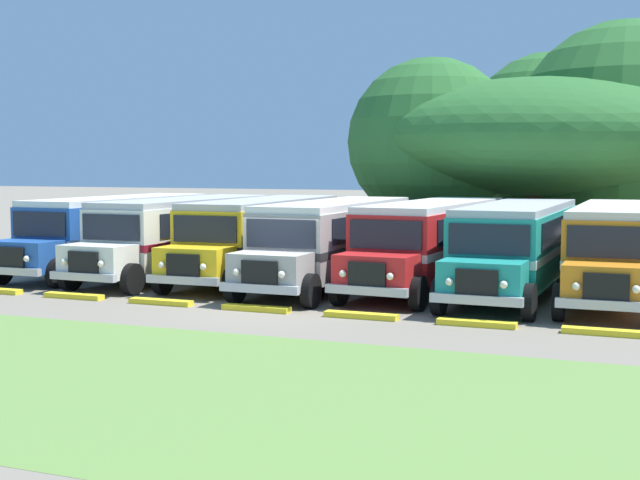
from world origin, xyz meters
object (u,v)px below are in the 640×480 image
(parked_bus_slot_4, at_px, (432,239))
(broad_shade_tree, at_px, (552,136))
(parked_bus_slot_0, at_px, (116,229))
(parked_bus_slot_3, at_px, (334,238))
(parked_bus_slot_2, at_px, (261,234))
(parked_bus_slot_1, at_px, (183,232))
(parked_bus_slot_5, at_px, (517,244))
(parked_bus_slot_6, at_px, (618,246))

(parked_bus_slot_4, xyz_separation_m, broad_shade_tree, (2.40, 11.89, 3.78))
(broad_shade_tree, bearing_deg, parked_bus_slot_0, -141.09)
(parked_bus_slot_0, height_order, parked_bus_slot_3, same)
(parked_bus_slot_2, bearing_deg, parked_bus_slot_1, -83.03)
(parked_bus_slot_3, relative_size, parked_bus_slot_4, 0.99)
(parked_bus_slot_1, distance_m, parked_bus_slot_4, 9.28)
(parked_bus_slot_4, bearing_deg, parked_bus_slot_5, 83.71)
(parked_bus_slot_1, bearing_deg, parked_bus_slot_2, 99.90)
(parked_bus_slot_1, height_order, parked_bus_slot_5, same)
(parked_bus_slot_1, relative_size, parked_bus_slot_5, 1.00)
(parked_bus_slot_3, bearing_deg, parked_bus_slot_5, 92.55)
(parked_bus_slot_0, bearing_deg, parked_bus_slot_4, 91.14)
(parked_bus_slot_1, xyz_separation_m, parked_bus_slot_4, (9.27, 0.42, 0.00))
(parked_bus_slot_1, distance_m, parked_bus_slot_6, 15.18)
(parked_bus_slot_1, height_order, parked_bus_slot_2, same)
(parked_bus_slot_1, xyz_separation_m, parked_bus_slot_2, (2.98, 0.44, 0.00))
(broad_shade_tree, bearing_deg, parked_bus_slot_5, -87.76)
(parked_bus_slot_5, height_order, parked_bus_slot_6, same)
(parked_bus_slot_4, bearing_deg, parked_bus_slot_6, 92.06)
(broad_shade_tree, bearing_deg, parked_bus_slot_2, -126.23)
(parked_bus_slot_6, bearing_deg, parked_bus_slot_5, -83.40)
(parked_bus_slot_4, bearing_deg, parked_bus_slot_1, -83.95)
(parked_bus_slot_0, height_order, parked_bus_slot_2, same)
(parked_bus_slot_3, distance_m, parked_bus_slot_6, 9.13)
(parked_bus_slot_4, bearing_deg, parked_bus_slot_2, -86.75)
(parked_bus_slot_6, xyz_separation_m, broad_shade_tree, (-3.50, 12.03, 3.78))
(parked_bus_slot_2, distance_m, parked_bus_slot_3, 3.17)
(parked_bus_slot_5, xyz_separation_m, broad_shade_tree, (-0.48, 12.38, 3.78))
(parked_bus_slot_3, height_order, parked_bus_slot_5, same)
(parked_bus_slot_3, xyz_separation_m, broad_shade_tree, (5.61, 12.61, 3.78))
(parked_bus_slot_1, relative_size, parked_bus_slot_3, 1.00)
(parked_bus_slot_2, height_order, broad_shade_tree, broad_shade_tree)
(parked_bus_slot_2, height_order, parked_bus_slot_5, same)
(parked_bus_slot_2, xyz_separation_m, parked_bus_slot_4, (6.29, -0.02, 0.00))
(broad_shade_tree, bearing_deg, parked_bus_slot_4, -101.42)
(parked_bus_slot_3, xyz_separation_m, parked_bus_slot_6, (9.11, 0.58, 0.00))
(parked_bus_slot_2, relative_size, parked_bus_slot_6, 1.00)
(parked_bus_slot_5, xyz_separation_m, parked_bus_slot_6, (3.02, 0.35, 0.00))
(parked_bus_slot_0, bearing_deg, broad_shade_tree, 129.60)
(parked_bus_slot_2, relative_size, parked_bus_slot_4, 1.00)
(parked_bus_slot_6, bearing_deg, parked_bus_slot_3, -86.41)
(parked_bus_slot_4, xyz_separation_m, parked_bus_slot_5, (2.89, -0.49, 0.00))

